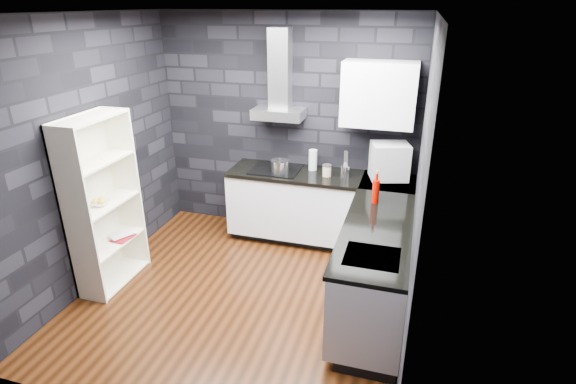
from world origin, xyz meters
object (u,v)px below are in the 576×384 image
at_px(pot, 280,166).
at_px(storage_jar, 327,171).
at_px(bookshelf, 103,204).
at_px(fruit_bowl, 100,203).
at_px(utensil_crock, 345,172).
at_px(appliance_garage, 389,161).
at_px(red_bottle, 376,191).
at_px(glass_vase, 313,160).

height_order(pot, storage_jar, pot).
xyz_separation_m(bookshelf, fruit_bowl, (0.00, -0.05, 0.04)).
xyz_separation_m(utensil_crock, appliance_garage, (0.49, 0.05, 0.16)).
bearing_deg(red_bottle, utensil_crock, 123.44).
bearing_deg(bookshelf, glass_vase, 46.08).
height_order(red_bottle, fruit_bowl, red_bottle).
bearing_deg(bookshelf, appliance_garage, 33.79).
relative_size(pot, appliance_garage, 0.51).
bearing_deg(red_bottle, bookshelf, -162.96).
distance_m(red_bottle, bookshelf, 2.75).
height_order(storage_jar, red_bottle, red_bottle).
bearing_deg(pot, utensil_crock, 4.42).
relative_size(utensil_crock, fruit_bowl, 0.71).
distance_m(glass_vase, utensil_crock, 0.44).
distance_m(storage_jar, red_bottle, 0.87).
bearing_deg(pot, glass_vase, 28.80).
xyz_separation_m(pot, appliance_garage, (1.26, 0.11, 0.15)).
height_order(pot, red_bottle, red_bottle).
xyz_separation_m(utensil_crock, red_bottle, (0.41, -0.63, 0.05)).
bearing_deg(red_bottle, appliance_garage, 83.83).
xyz_separation_m(appliance_garage, fruit_bowl, (-2.70, -1.53, -0.19)).
bearing_deg(utensil_crock, bookshelf, -147.13).
height_order(glass_vase, storage_jar, glass_vase).
xyz_separation_m(glass_vase, storage_jar, (0.21, -0.16, -0.06)).
height_order(utensil_crock, appliance_garage, appliance_garage).
relative_size(pot, storage_jar, 1.70).
height_order(pot, appliance_garage, appliance_garage).
bearing_deg(utensil_crock, glass_vase, 161.90).
bearing_deg(utensil_crock, fruit_bowl, -146.22).
distance_m(pot, fruit_bowl, 2.03).
height_order(appliance_garage, bookshelf, bookshelf).
xyz_separation_m(glass_vase, appliance_garage, (0.90, -0.08, 0.10)).
bearing_deg(glass_vase, pot, -151.20).
height_order(red_bottle, bookshelf, bookshelf).
height_order(glass_vase, utensil_crock, glass_vase).
distance_m(utensil_crock, fruit_bowl, 2.66).
relative_size(utensil_crock, appliance_garage, 0.33).
distance_m(glass_vase, red_bottle, 1.13).
relative_size(storage_jar, fruit_bowl, 0.64).
height_order(glass_vase, red_bottle, glass_vase).
distance_m(storage_jar, bookshelf, 2.45).
height_order(bookshelf, fruit_bowl, bookshelf).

